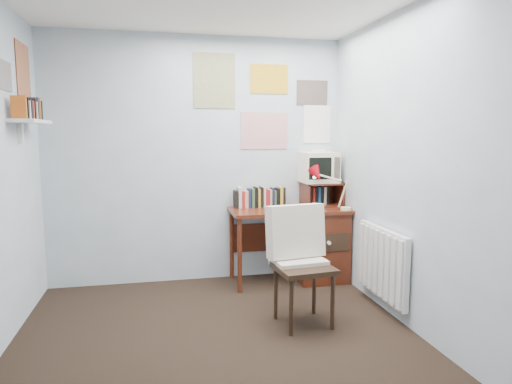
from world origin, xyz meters
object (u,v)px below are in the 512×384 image
at_px(desk_chair, 304,268).
at_px(tv_riser, 322,194).
at_px(desk_lamp, 346,191).
at_px(radiator, 382,263).
at_px(wall_shelf, 31,121).
at_px(crt_tv, 318,166).
at_px(desk, 314,241).

distance_m(desk_chair, tv_riser, 1.38).
xyz_separation_m(desk_lamp, radiator, (0.03, -0.73, -0.53)).
bearing_deg(wall_shelf, radiator, -10.89).
bearing_deg(crt_tv, desk_lamp, -62.47).
height_order(desk_chair, wall_shelf, wall_shelf).
height_order(desk, radiator, desk).
distance_m(desk_chair, wall_shelf, 2.50).
xyz_separation_m(tv_riser, wall_shelf, (-2.69, -0.49, 0.74)).
bearing_deg(desk_lamp, tv_riser, 116.29).
height_order(crt_tv, wall_shelf, wall_shelf).
bearing_deg(wall_shelf, crt_tv, 10.88).
bearing_deg(desk, crt_tv, 57.78).
bearing_deg(crt_tv, desk, -123.18).
xyz_separation_m(desk_lamp, tv_riser, (-0.14, 0.31, -0.07)).
relative_size(crt_tv, radiator, 0.46).
bearing_deg(radiator, tv_riser, 99.28).
bearing_deg(desk_lamp, radiator, -86.36).
distance_m(desk_lamp, radiator, 0.90).
bearing_deg(desk_chair, desk, 60.48).
distance_m(radiator, wall_shelf, 3.15).
height_order(desk_chair, tv_riser, tv_riser).
relative_size(desk_chair, wall_shelf, 1.49).
bearing_deg(desk_chair, tv_riser, 57.67).
relative_size(desk_chair, tv_riser, 2.31).
height_order(desk, desk_chair, desk_chair).
bearing_deg(desk_lamp, wall_shelf, -174.84).
height_order(desk_lamp, wall_shelf, wall_shelf).
relative_size(tv_riser, wall_shelf, 0.65).
relative_size(tv_riser, radiator, 0.50).
xyz_separation_m(desk_chair, radiator, (0.76, 0.14, -0.04)).
bearing_deg(desk_lamp, desk, 144.05).
distance_m(desk, wall_shelf, 2.87).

